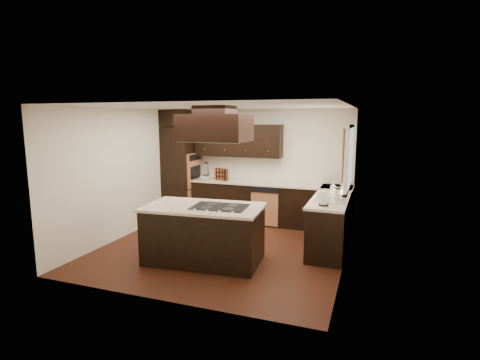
# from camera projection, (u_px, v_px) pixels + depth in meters

# --- Properties ---
(floor) EXTENTS (4.20, 4.20, 0.02)m
(floor) POSITION_uv_depth(u_px,v_px,m) (223.00, 248.00, 6.75)
(floor) COLOR #542514
(floor) RESTS_ON ground
(ceiling) EXTENTS (4.20, 4.20, 0.02)m
(ceiling) POSITION_uv_depth(u_px,v_px,m) (222.00, 106.00, 6.33)
(ceiling) COLOR silver
(ceiling) RESTS_ON ground
(wall_back) EXTENTS (4.20, 0.02, 2.50)m
(wall_back) POSITION_uv_depth(u_px,v_px,m) (258.00, 165.00, 8.50)
(wall_back) COLOR white
(wall_back) RESTS_ON ground
(wall_front) EXTENTS (4.20, 0.02, 2.50)m
(wall_front) POSITION_uv_depth(u_px,v_px,m) (157.00, 206.00, 4.59)
(wall_front) COLOR white
(wall_front) RESTS_ON ground
(wall_left) EXTENTS (0.02, 4.20, 2.50)m
(wall_left) POSITION_uv_depth(u_px,v_px,m) (123.00, 173.00, 7.25)
(wall_left) COLOR white
(wall_left) RESTS_ON ground
(wall_right) EXTENTS (0.02, 4.20, 2.50)m
(wall_right) POSITION_uv_depth(u_px,v_px,m) (348.00, 187.00, 5.83)
(wall_right) COLOR white
(wall_right) RESTS_ON ground
(oven_column) EXTENTS (0.65, 0.75, 2.12)m
(oven_column) POSITION_uv_depth(u_px,v_px,m) (181.00, 172.00, 8.75)
(oven_column) COLOR black
(oven_column) RESTS_ON floor
(wall_oven_face) EXTENTS (0.05, 0.62, 0.78)m
(wall_oven_face) POSITION_uv_depth(u_px,v_px,m) (194.00, 170.00, 8.62)
(wall_oven_face) COLOR #CA8051
(wall_oven_face) RESTS_ON oven_column
(base_cabinets_back) EXTENTS (2.93, 0.60, 0.88)m
(base_cabinets_back) POSITION_uv_depth(u_px,v_px,m) (256.00, 203.00, 8.33)
(base_cabinets_back) COLOR black
(base_cabinets_back) RESTS_ON floor
(base_cabinets_right) EXTENTS (0.60, 2.40, 0.88)m
(base_cabinets_right) POSITION_uv_depth(u_px,v_px,m) (332.00, 221.00, 6.90)
(base_cabinets_right) COLOR black
(base_cabinets_right) RESTS_ON floor
(countertop_back) EXTENTS (2.93, 0.63, 0.04)m
(countertop_back) POSITION_uv_depth(u_px,v_px,m) (256.00, 183.00, 8.24)
(countertop_back) COLOR beige
(countertop_back) RESTS_ON base_cabinets_back
(countertop_right) EXTENTS (0.63, 2.40, 0.04)m
(countertop_right) POSITION_uv_depth(u_px,v_px,m) (332.00, 196.00, 6.83)
(countertop_right) COLOR beige
(countertop_right) RESTS_ON base_cabinets_right
(upper_cabinets) EXTENTS (2.00, 0.34, 0.72)m
(upper_cabinets) POSITION_uv_depth(u_px,v_px,m) (238.00, 141.00, 8.38)
(upper_cabinets) COLOR black
(upper_cabinets) RESTS_ON wall_back
(dishwasher_front) EXTENTS (0.60, 0.05, 0.72)m
(dishwasher_front) POSITION_uv_depth(u_px,v_px,m) (264.00, 209.00, 7.97)
(dishwasher_front) COLOR #CA8051
(dishwasher_front) RESTS_ON floor
(window_frame) EXTENTS (0.06, 1.32, 1.12)m
(window_frame) POSITION_uv_depth(u_px,v_px,m) (349.00, 158.00, 6.29)
(window_frame) COLOR white
(window_frame) RESTS_ON wall_right
(window_pane) EXTENTS (0.00, 1.20, 1.00)m
(window_pane) POSITION_uv_depth(u_px,v_px,m) (351.00, 158.00, 6.28)
(window_pane) COLOR white
(window_pane) RESTS_ON wall_right
(curtain_left) EXTENTS (0.02, 0.34, 0.90)m
(curtain_left) POSITION_uv_depth(u_px,v_px,m) (343.00, 157.00, 5.91)
(curtain_left) COLOR beige
(curtain_left) RESTS_ON wall_right
(curtain_right) EXTENTS (0.02, 0.34, 0.90)m
(curtain_right) POSITION_uv_depth(u_px,v_px,m) (347.00, 153.00, 6.69)
(curtain_right) COLOR beige
(curtain_right) RESTS_ON wall_right
(sink_rim) EXTENTS (0.52, 0.84, 0.01)m
(sink_rim) POSITION_uv_depth(u_px,v_px,m) (331.00, 199.00, 6.50)
(sink_rim) COLOR silver
(sink_rim) RESTS_ON countertop_right
(island) EXTENTS (1.89, 1.14, 0.88)m
(island) POSITION_uv_depth(u_px,v_px,m) (204.00, 235.00, 6.06)
(island) COLOR black
(island) RESTS_ON floor
(island_top) EXTENTS (1.96, 1.21, 0.04)m
(island_top) POSITION_uv_depth(u_px,v_px,m) (203.00, 207.00, 5.98)
(island_top) COLOR beige
(island_top) RESTS_ON island
(cooktop) EXTENTS (0.90, 0.64, 0.01)m
(cooktop) POSITION_uv_depth(u_px,v_px,m) (220.00, 207.00, 5.91)
(cooktop) COLOR black
(cooktop) RESTS_ON island_top
(range_hood) EXTENTS (1.05, 0.72, 0.42)m
(range_hood) POSITION_uv_depth(u_px,v_px,m) (215.00, 128.00, 5.85)
(range_hood) COLOR black
(range_hood) RESTS_ON ceiling
(hood_duct) EXTENTS (0.55, 0.50, 0.13)m
(hood_duct) POSITION_uv_depth(u_px,v_px,m) (215.00, 110.00, 5.80)
(hood_duct) COLOR black
(hood_duct) RESTS_ON ceiling
(blender_base) EXTENTS (0.15, 0.15, 0.10)m
(blender_base) POSITION_uv_depth(u_px,v_px,m) (206.00, 177.00, 8.62)
(blender_base) COLOR silver
(blender_base) RESTS_ON countertop_back
(blender_pitcher) EXTENTS (0.13, 0.13, 0.26)m
(blender_pitcher) POSITION_uv_depth(u_px,v_px,m) (206.00, 169.00, 8.59)
(blender_pitcher) COLOR silver
(blender_pitcher) RESTS_ON blender_base
(spice_rack) EXTENTS (0.33, 0.19, 0.27)m
(spice_rack) POSITION_uv_depth(u_px,v_px,m) (222.00, 174.00, 8.43)
(spice_rack) COLOR black
(spice_rack) RESTS_ON countertop_back
(mixing_bowl) EXTENTS (0.26, 0.26, 0.06)m
(mixing_bowl) POSITION_uv_depth(u_px,v_px,m) (205.00, 178.00, 8.57)
(mixing_bowl) COLOR white
(mixing_bowl) RESTS_ON countertop_back
(soap_bottle) EXTENTS (0.11, 0.11, 0.22)m
(soap_bottle) POSITION_uv_depth(u_px,v_px,m) (333.00, 188.00, 6.98)
(soap_bottle) COLOR white
(soap_bottle) RESTS_ON countertop_right
(paper_towel) EXTENTS (0.13, 0.13, 0.24)m
(paper_towel) POSITION_uv_depth(u_px,v_px,m) (324.00, 199.00, 5.98)
(paper_towel) COLOR white
(paper_towel) RESTS_ON countertop_right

